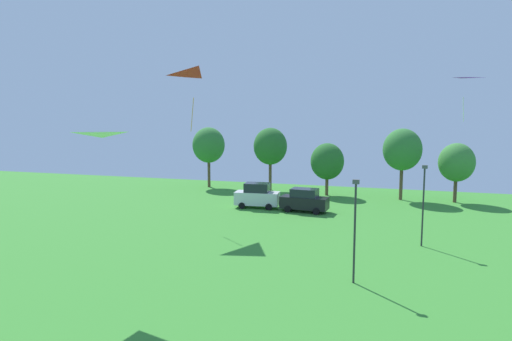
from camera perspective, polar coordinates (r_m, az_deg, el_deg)
kite_flying_2 at (r=25.93m, az=-18.62°, el=2.30°), size 2.49×2.28×0.40m
kite_flying_4 at (r=39.14m, az=-7.15°, el=11.23°), size 2.85×3.41×4.94m
kite_flying_5 at (r=31.81m, az=24.23°, el=9.32°), size 1.78×1.48×2.18m
parked_car_leftmost at (r=45.44m, az=0.14°, el=-3.16°), size 4.49×2.26×2.49m
parked_car_second_from_left at (r=43.82m, az=6.07°, el=-3.72°), size 4.61×2.31×2.24m
light_post_0 at (r=33.94m, az=20.19°, el=-3.54°), size 0.36×0.20×5.75m
light_post_3 at (r=25.48m, az=12.26°, el=-6.64°), size 0.36×0.20×5.75m
treeline_tree_0 at (r=58.46m, az=-5.94°, el=3.16°), size 4.11×4.11×7.66m
treeline_tree_1 at (r=55.58m, az=1.80°, el=3.02°), size 4.08×4.08×7.67m
treeline_tree_2 at (r=52.72m, az=8.90°, el=1.12°), size 3.80×3.80×6.02m
treeline_tree_3 at (r=51.70m, az=17.83°, el=2.49°), size 4.12×4.12×7.77m
treeline_tree_4 at (r=52.27m, az=23.79°, el=0.91°), size 3.69×3.69×6.29m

